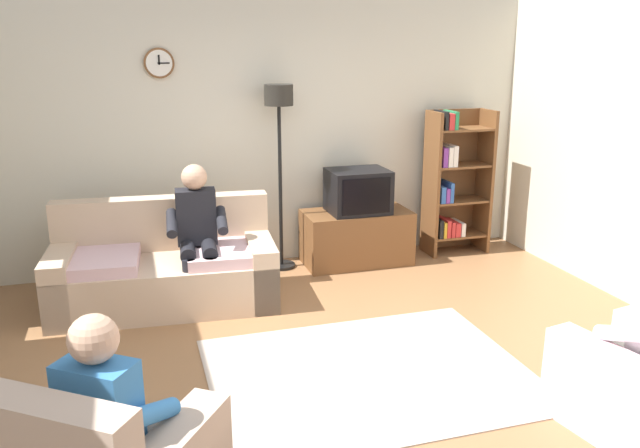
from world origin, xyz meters
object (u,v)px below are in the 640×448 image
object	(u,v)px
person_on_couch	(197,229)
person_in_left_armchair	(114,412)
tv_stand	(356,237)
floor_lamp	(279,126)
tv	(358,191)
bookshelf	(453,182)
couch	(164,270)

from	to	relation	value
person_on_couch	person_in_left_armchair	size ratio (longest dim) A/B	1.11
tv_stand	floor_lamp	xyz separation A→B (m)	(-0.78, 0.10, 1.17)
tv	bookshelf	world-z (taller)	bookshelf
person_on_couch	person_in_left_armchair	distance (m)	2.66
bookshelf	person_on_couch	xyz separation A→B (m)	(-2.82, -0.72, -0.08)
couch	tv	world-z (taller)	tv
couch	bookshelf	xyz separation A→B (m)	(3.12, 0.61, 0.47)
couch	person_on_couch	size ratio (longest dim) A/B	1.58
tv	person_on_couch	distance (m)	1.81
floor_lamp	tv_stand	bearing A→B (deg)	-7.21
tv_stand	floor_lamp	world-z (taller)	floor_lamp
floor_lamp	person_in_left_armchair	bearing A→B (deg)	-115.42
bookshelf	floor_lamp	bearing A→B (deg)	179.20
tv	bookshelf	size ratio (longest dim) A/B	0.39
tv_stand	tv	xyz separation A→B (m)	(0.00, -0.02, 0.50)
tv	floor_lamp	size ratio (longest dim) A/B	0.32
couch	person_in_left_armchair	xyz separation A→B (m)	(-0.38, -2.69, 0.29)
tv_stand	bookshelf	xyz separation A→B (m)	(1.13, 0.07, 0.50)
person_in_left_armchair	floor_lamp	bearing A→B (deg)	64.58
tv_stand	tv	distance (m)	0.50
tv_stand	person_in_left_armchair	bearing A→B (deg)	-126.22
couch	bookshelf	bearing A→B (deg)	11.14
floor_lamp	person_on_couch	distance (m)	1.40
floor_lamp	person_in_left_armchair	distance (m)	3.78
tv_stand	person_on_couch	xyz separation A→B (m)	(-1.70, -0.65, 0.42)
person_in_left_armchair	tv	bearing A→B (deg)	53.58
couch	person_in_left_armchair	distance (m)	2.73
couch	floor_lamp	size ratio (longest dim) A/B	1.06
couch	person_in_left_armchair	world-z (taller)	person_in_left_armchair
bookshelf	floor_lamp	xyz separation A→B (m)	(-1.91, 0.03, 0.67)
tv_stand	person_in_left_armchair	xyz separation A→B (m)	(-2.36, -3.23, 0.33)
tv	person_on_couch	bearing A→B (deg)	-159.72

